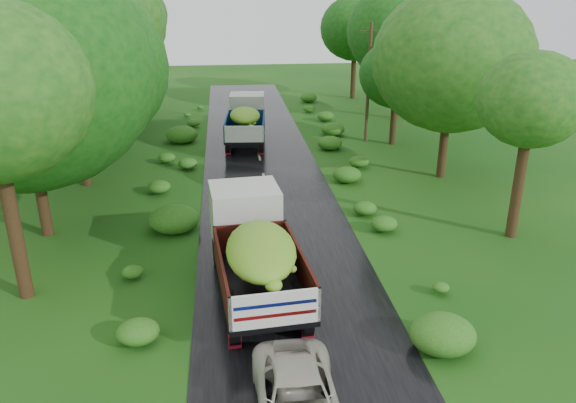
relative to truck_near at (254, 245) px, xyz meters
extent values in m
plane|color=#0F430E|center=(1.20, -4.44, -1.69)|extent=(120.00, 120.00, 0.00)
cube|color=black|center=(1.20, 0.56, -1.68)|extent=(6.50, 80.00, 0.02)
cube|color=#BFB78C|center=(1.20, -4.44, -1.67)|extent=(0.12, 1.60, 0.00)
cube|color=#BFB78C|center=(1.20, -0.44, -1.67)|extent=(0.12, 1.60, 0.00)
cube|color=#BFB78C|center=(1.20, 3.56, -1.67)|extent=(0.12, 1.60, 0.00)
cube|color=#BFB78C|center=(1.20, 7.56, -1.67)|extent=(0.12, 1.60, 0.00)
cube|color=#BFB78C|center=(1.20, 11.56, -1.67)|extent=(0.12, 1.60, 0.00)
cube|color=#BFB78C|center=(1.20, 15.56, -1.67)|extent=(0.12, 1.60, 0.00)
cube|color=#BFB78C|center=(1.20, 19.56, -1.67)|extent=(0.12, 1.60, 0.00)
cube|color=#BFB78C|center=(1.20, 23.56, -1.67)|extent=(0.12, 1.60, 0.00)
cube|color=#BFB78C|center=(1.20, 27.56, -1.67)|extent=(0.12, 1.60, 0.00)
cube|color=#BFB78C|center=(1.20, 31.56, -1.67)|extent=(0.12, 1.60, 0.00)
cube|color=#BFB78C|center=(1.20, 35.56, -1.67)|extent=(0.12, 1.60, 0.00)
cube|color=black|center=(0.03, -0.35, -0.97)|extent=(2.49, 6.42, 0.31)
cylinder|color=black|center=(-1.25, 1.82, -1.14)|extent=(0.41, 1.14, 1.11)
cylinder|color=black|center=(0.90, 2.02, -1.14)|extent=(0.41, 1.14, 1.11)
cylinder|color=black|center=(-0.91, -1.87, -1.14)|extent=(0.41, 1.14, 1.11)
cylinder|color=black|center=(1.24, -1.67, -1.14)|extent=(0.41, 1.14, 1.11)
cylinder|color=black|center=(-0.81, -3.01, -1.14)|extent=(0.41, 1.14, 1.11)
cylinder|color=black|center=(1.34, -2.81, -1.14)|extent=(0.41, 1.14, 1.11)
cube|color=maroon|center=(-0.77, -3.39, -1.38)|extent=(0.38, 0.08, 0.50)
cube|color=maroon|center=(1.38, -3.19, -1.38)|extent=(0.38, 0.08, 0.50)
cube|color=silver|center=(-0.20, 2.14, 0.24)|extent=(2.64, 2.33, 2.12)
cube|color=black|center=(0.14, -1.52, -0.73)|extent=(2.99, 5.00, 0.18)
cube|color=#41130B|center=(-1.09, -1.63, -0.11)|extent=(0.53, 4.78, 1.06)
cube|color=#41130B|center=(1.37, -1.40, -0.11)|extent=(0.53, 4.78, 1.06)
cube|color=#41130B|center=(-0.08, 0.82, -0.11)|extent=(2.56, 0.32, 1.06)
cube|color=silver|center=(0.36, -3.86, -0.11)|extent=(2.56, 0.32, 1.06)
ellipsoid|color=#59991B|center=(0.14, -1.52, 0.56)|extent=(2.51, 4.20, 1.11)
cube|color=black|center=(0.58, 18.66, -1.02)|extent=(2.30, 5.99, 0.29)
cylinder|color=black|center=(-0.24, 20.87, -1.18)|extent=(0.38, 1.06, 1.04)
cylinder|color=black|center=(1.77, 20.70, -1.18)|extent=(0.38, 1.06, 1.04)
cylinder|color=black|center=(-0.54, 17.43, -1.18)|extent=(0.38, 1.06, 1.04)
cylinder|color=black|center=(1.46, 17.25, -1.18)|extent=(0.38, 1.06, 1.04)
cylinder|color=black|center=(-0.64, 16.36, -1.18)|extent=(0.38, 1.06, 1.04)
cylinder|color=black|center=(1.37, 16.19, -1.18)|extent=(0.38, 1.06, 1.04)
cube|color=maroon|center=(-0.67, 16.01, -1.40)|extent=(0.36, 0.07, 0.47)
cube|color=maroon|center=(1.34, 15.84, -1.40)|extent=(0.36, 0.07, 0.47)
cube|color=silver|center=(0.78, 20.99, 0.11)|extent=(2.46, 2.17, 1.97)
cube|color=black|center=(0.48, 17.58, -0.79)|extent=(2.77, 4.66, 0.17)
cube|color=navy|center=(-0.67, 17.68, -0.21)|extent=(0.47, 4.46, 0.99)
cube|color=navy|center=(1.63, 17.48, -0.21)|extent=(0.47, 4.46, 0.99)
cube|color=navy|center=(0.67, 19.76, -0.21)|extent=(2.39, 0.29, 0.99)
cube|color=silver|center=(0.29, 15.39, -0.21)|extent=(2.39, 0.29, 0.99)
ellipsoid|color=#59991B|center=(0.48, 17.58, 0.41)|extent=(2.33, 3.92, 1.04)
imported|color=beige|center=(0.66, -6.35, -1.07)|extent=(2.05, 4.39, 1.22)
cylinder|color=#382616|center=(8.44, 18.29, 2.09)|extent=(0.27, 0.27, 7.56)
cube|color=#382616|center=(8.44, 18.29, 5.30)|extent=(1.27, 0.56, 0.09)
cylinder|color=black|center=(-7.69, 0.44, 2.24)|extent=(0.47, 0.47, 7.88)
cylinder|color=black|center=(-8.37, 5.48, 2.16)|extent=(0.47, 0.47, 7.71)
ellipsoid|color=#0D4510|center=(-8.37, 5.48, 5.09)|extent=(4.53, 4.53, 4.07)
cylinder|color=black|center=(-8.06, 11.63, 1.73)|extent=(0.44, 0.44, 6.85)
ellipsoid|color=#0D4510|center=(-8.06, 11.63, 4.33)|extent=(4.32, 4.32, 3.89)
cylinder|color=black|center=(-9.76, 15.95, 2.47)|extent=(0.48, 0.48, 8.33)
ellipsoid|color=#0D4510|center=(-9.76, 15.95, 5.64)|extent=(4.64, 4.64, 4.18)
cylinder|color=black|center=(-7.76, 21.02, 1.59)|extent=(0.44, 0.44, 6.57)
ellipsoid|color=#0D4510|center=(-7.76, 21.02, 4.09)|extent=(3.58, 3.58, 3.23)
cylinder|color=black|center=(-10.02, 25.66, 2.52)|extent=(0.48, 0.48, 8.44)
ellipsoid|color=#0D4510|center=(-10.02, 25.66, 5.73)|extent=(4.67, 4.67, 4.21)
cylinder|color=black|center=(-7.98, 32.55, 2.45)|extent=(0.48, 0.48, 8.29)
ellipsoid|color=#0D4510|center=(-7.98, 32.55, 5.60)|extent=(3.41, 3.41, 3.06)
cylinder|color=black|center=(10.87, 3.10, 1.55)|extent=(0.44, 0.44, 6.50)
ellipsoid|color=#165214|center=(10.87, 3.10, 4.02)|extent=(2.87, 2.87, 2.58)
cylinder|color=black|center=(10.74, 10.78, 1.84)|extent=(0.45, 0.45, 7.07)
ellipsoid|color=#165214|center=(10.74, 10.78, 4.53)|extent=(4.03, 4.03, 3.63)
cylinder|color=black|center=(10.00, 17.46, 0.86)|extent=(0.40, 0.40, 5.11)
ellipsoid|color=#165214|center=(10.00, 17.46, 2.80)|extent=(3.07, 3.07, 2.76)
cylinder|color=black|center=(12.32, 24.57, 1.96)|extent=(0.46, 0.46, 7.31)
ellipsoid|color=#165214|center=(12.32, 24.57, 4.74)|extent=(3.99, 3.99, 3.59)
cylinder|color=black|center=(10.82, 32.75, 1.75)|extent=(0.45, 0.45, 6.89)
ellipsoid|color=#165214|center=(10.82, 32.75, 4.37)|extent=(3.50, 3.50, 3.15)
camera|label=1|loc=(-0.81, -16.95, 8.26)|focal=35.00mm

